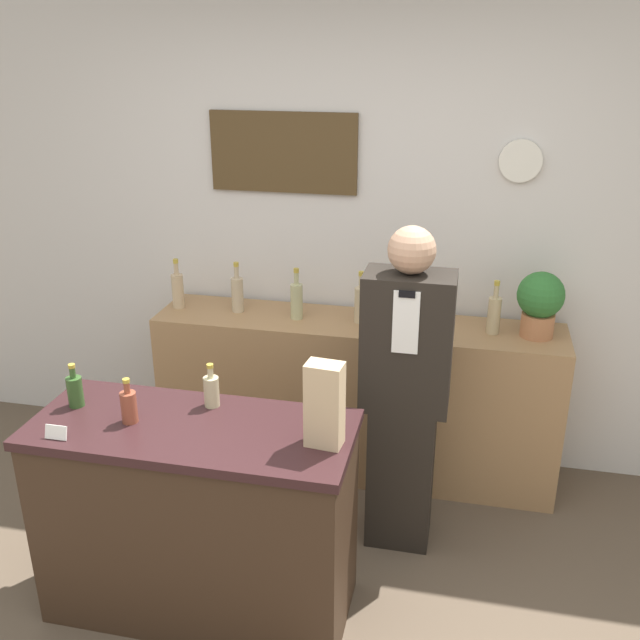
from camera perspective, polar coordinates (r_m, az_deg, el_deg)
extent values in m
cube|color=silver|center=(4.00, 2.44, 7.25)|extent=(5.20, 0.06, 2.70)
cube|color=#4A361D|center=(3.95, -2.96, 13.24)|extent=(0.81, 0.02, 0.43)
cylinder|color=white|center=(3.81, 15.75, 12.17)|extent=(0.21, 0.03, 0.21)
cube|color=#9E754C|center=(4.05, 2.85, -6.16)|extent=(2.22, 0.44, 0.91)
cube|color=#382619|center=(3.19, -9.69, -15.65)|extent=(1.28, 0.53, 0.87)
cube|color=#30191B|center=(2.93, -10.25, -8.60)|extent=(1.31, 0.56, 0.04)
cylinder|color=tan|center=(3.33, -20.37, -16.88)|extent=(0.07, 0.07, 0.26)
cylinder|color=#2D5123|center=(3.10, -11.03, -19.06)|extent=(0.07, 0.07, 0.26)
cylinder|color=tan|center=(2.95, -0.25, -20.94)|extent=(0.07, 0.07, 0.26)
cube|color=black|center=(3.57, 6.48, -12.04)|extent=(0.31, 0.24, 0.75)
cube|color=black|center=(3.24, 6.99, -1.74)|extent=(0.41, 0.24, 0.65)
cube|color=white|center=(3.07, 6.87, -0.21)|extent=(0.11, 0.01, 0.29)
cube|color=black|center=(3.02, 6.98, 2.05)|extent=(0.07, 0.01, 0.03)
sphere|color=tan|center=(3.09, 7.36, 5.57)|extent=(0.21, 0.21, 0.21)
cylinder|color=#B27047|center=(3.81, 16.99, -0.37)|extent=(0.17, 0.17, 0.12)
sphere|color=#2D6B2D|center=(3.76, 17.26, 1.93)|extent=(0.24, 0.24, 0.24)
cube|color=tan|center=(2.67, 0.36, -6.80)|extent=(0.15, 0.11, 0.34)
cube|color=white|center=(2.96, -20.37, -8.43)|extent=(0.09, 0.02, 0.06)
cylinder|color=#305224|center=(3.16, -19.00, -5.45)|extent=(0.06, 0.06, 0.13)
cylinder|color=#305224|center=(3.12, -19.19, -4.01)|extent=(0.02, 0.02, 0.05)
cylinder|color=#B29933|center=(3.11, -19.26, -3.50)|extent=(0.03, 0.03, 0.02)
cylinder|color=brown|center=(2.97, -15.03, -6.76)|extent=(0.06, 0.06, 0.13)
cylinder|color=brown|center=(2.93, -15.20, -5.24)|extent=(0.02, 0.02, 0.05)
cylinder|color=#B29933|center=(2.92, -15.26, -4.70)|extent=(0.03, 0.03, 0.02)
cylinder|color=tan|center=(3.02, -8.67, -5.69)|extent=(0.06, 0.06, 0.13)
cylinder|color=tan|center=(2.98, -8.77, -4.18)|extent=(0.02, 0.02, 0.05)
cylinder|color=#B29933|center=(2.97, -8.80, -3.65)|extent=(0.03, 0.03, 0.02)
cylinder|color=tan|center=(4.10, -11.30, 2.28)|extent=(0.07, 0.07, 0.19)
cylinder|color=tan|center=(4.06, -11.44, 4.03)|extent=(0.03, 0.03, 0.07)
cylinder|color=#B29933|center=(4.05, -11.48, 4.65)|extent=(0.03, 0.03, 0.02)
cylinder|color=tan|center=(3.99, -6.62, 2.02)|extent=(0.07, 0.07, 0.19)
cylinder|color=tan|center=(3.95, -6.70, 3.81)|extent=(0.03, 0.03, 0.07)
cylinder|color=#B29933|center=(3.94, -6.73, 4.45)|extent=(0.03, 0.03, 0.02)
cylinder|color=tan|center=(3.87, -1.88, 1.49)|extent=(0.07, 0.07, 0.19)
cylinder|color=tan|center=(3.82, -1.91, 3.34)|extent=(0.03, 0.03, 0.07)
cylinder|color=#B29933|center=(3.81, -1.92, 3.99)|extent=(0.03, 0.03, 0.02)
cylinder|color=tan|center=(3.82, 3.27, 1.20)|extent=(0.07, 0.07, 0.19)
cylinder|color=tan|center=(3.78, 3.31, 3.06)|extent=(0.03, 0.03, 0.07)
cylinder|color=#B29933|center=(3.76, 3.32, 3.72)|extent=(0.03, 0.03, 0.02)
cylinder|color=tan|center=(3.78, 8.47, 0.76)|extent=(0.07, 0.07, 0.19)
cylinder|color=tan|center=(3.74, 8.58, 2.64)|extent=(0.03, 0.03, 0.07)
cylinder|color=#B29933|center=(3.72, 8.62, 3.30)|extent=(0.03, 0.03, 0.02)
cylinder|color=tan|center=(3.78, 13.74, 0.35)|extent=(0.07, 0.07, 0.19)
cylinder|color=tan|center=(3.73, 13.92, 2.22)|extent=(0.03, 0.03, 0.07)
cylinder|color=#B29933|center=(3.72, 13.98, 2.89)|extent=(0.03, 0.03, 0.02)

